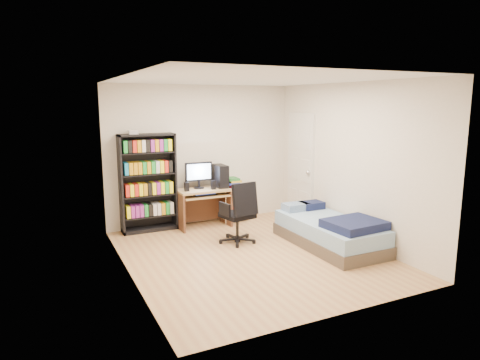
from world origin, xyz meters
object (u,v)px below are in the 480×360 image
media_shelf (148,182)px  office_chair (239,223)px  computer_desk (207,192)px  bed (330,231)px

media_shelf → office_chair: media_shelf is taller
media_shelf → computer_desk: (1.02, -0.15, -0.24)m
bed → media_shelf: bearing=138.9°
media_shelf → bed: (2.31, -2.02, -0.63)m
computer_desk → office_chair: size_ratio=1.17×
computer_desk → media_shelf: bearing=171.9°
office_chair → bed: 1.42m
office_chair → bed: office_chair is taller
media_shelf → office_chair: (1.11, -1.27, -0.55)m
office_chair → media_shelf: bearing=120.9°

